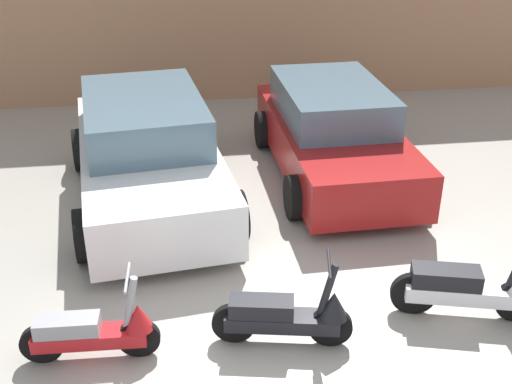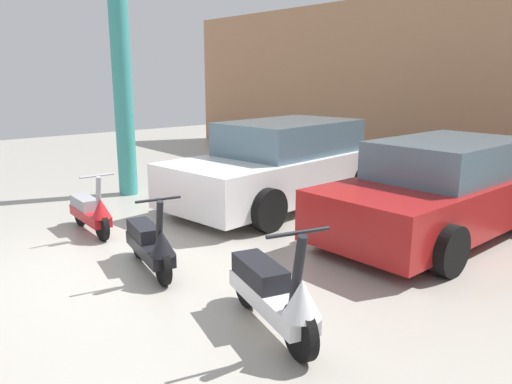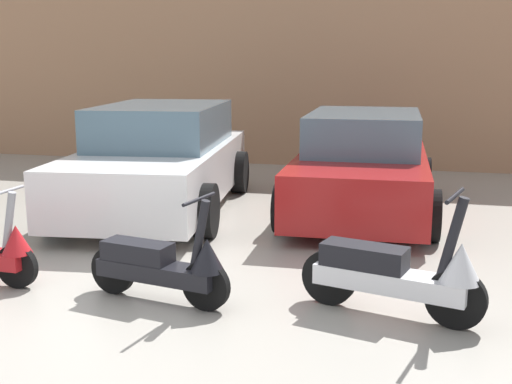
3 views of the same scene
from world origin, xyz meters
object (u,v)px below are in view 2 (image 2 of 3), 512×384
object	(u,v)px
scooter_front_right	(151,244)
scooter_front_center	(274,293)
scooter_front_left	(91,211)
car_rear_center	(440,191)
car_rear_left	(282,165)
support_column_side	(123,87)

from	to	relation	value
scooter_front_right	scooter_front_center	size ratio (longest dim) A/B	0.91
scooter_front_left	scooter_front_center	bearing A→B (deg)	4.07
scooter_front_left	car_rear_center	world-z (taller)	car_rear_center
scooter_front_left	car_rear_left	bearing A→B (deg)	84.14
scooter_front_right	car_rear_center	world-z (taller)	car_rear_center
scooter_front_left	scooter_front_center	world-z (taller)	scooter_front_center
scooter_front_center	car_rear_left	world-z (taller)	car_rear_left
scooter_front_right	support_column_side	bearing A→B (deg)	168.91
scooter_front_center	car_rear_center	bearing A→B (deg)	114.10
car_rear_center	support_column_side	world-z (taller)	support_column_side
scooter_front_center	car_rear_center	distance (m)	3.82
scooter_front_center	support_column_side	size ratio (longest dim) A/B	0.38
car_rear_left	scooter_front_right	bearing A→B (deg)	15.67
car_rear_center	scooter_front_center	bearing A→B (deg)	7.65
car_rear_left	scooter_front_left	bearing A→B (deg)	-14.94
scooter_front_left	scooter_front_right	world-z (taller)	scooter_front_right
scooter_front_left	support_column_side	distance (m)	3.05
scooter_front_center	car_rear_center	world-z (taller)	car_rear_center
car_rear_left	support_column_side	size ratio (longest dim) A/B	1.11
scooter_front_right	scooter_front_center	distance (m)	2.03
scooter_front_right	support_column_side	size ratio (longest dim) A/B	0.34
scooter_front_right	support_column_side	distance (m)	4.52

